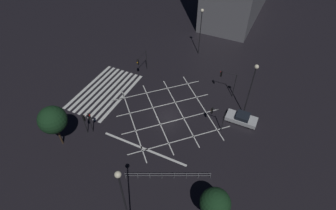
{
  "coord_description": "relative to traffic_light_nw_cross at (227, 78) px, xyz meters",
  "views": [
    {
      "loc": [
        23.66,
        11.39,
        26.77
      ],
      "look_at": [
        0.0,
        0.0,
        1.56
      ],
      "focal_mm": 28.0,
      "sensor_mm": 36.0,
      "label": 1
    }
  ],
  "objects": [
    {
      "name": "ground_plane",
      "position": [
        7.47,
        -6.05,
        -3.05
      ],
      "size": [
        200.0,
        200.0,
        0.0
      ],
      "primitive_type": "plane",
      "color": "black"
    },
    {
      "name": "road_markings",
      "position": [
        7.84,
        -13.76,
        -3.04
      ],
      "size": [
        17.54,
        23.11,
        0.01
      ],
      "color": "silver",
      "rests_on": "ground_plane"
    },
    {
      "name": "traffic_light_nw_cross",
      "position": [
        0.0,
        0.0,
        0.0
      ],
      "size": [
        0.36,
        2.48,
        4.15
      ],
      "rotation": [
        0.0,
        0.0,
        -1.57
      ],
      "color": "black",
      "rests_on": "ground_plane"
    },
    {
      "name": "traffic_light_se_main",
      "position": [
        15.32,
        -14.08,
        -0.75
      ],
      "size": [
        0.39,
        0.36,
        3.21
      ],
      "rotation": [
        0.0,
        0.0,
        3.14
      ],
      "color": "black",
      "rests_on": "ground_plane"
    },
    {
      "name": "traffic_light_sw_main",
      "position": [
        1.09,
        -13.88,
        -0.3
      ],
      "size": [
        2.98,
        0.36,
        3.71
      ],
      "color": "black",
      "rests_on": "ground_plane"
    },
    {
      "name": "traffic_light_se_cross",
      "position": [
        14.97,
        -13.44,
        -0.56
      ],
      "size": [
        0.36,
        0.39,
        3.47
      ],
      "rotation": [
        0.0,
        0.0,
        1.57
      ],
      "color": "black",
      "rests_on": "ground_plane"
    },
    {
      "name": "traffic_light_median_north",
      "position": [
        7.35,
        0.84,
        -0.39
      ],
      "size": [
        0.36,
        1.91,
        3.65
      ],
      "rotation": [
        0.0,
        0.0,
        -1.57
      ],
      "color": "black",
      "rests_on": "ground_plane"
    },
    {
      "name": "street_lamp_east",
      "position": [
        -8.95,
        -7.71,
        3.27
      ],
      "size": [
        0.58,
        0.58,
        8.5
      ],
      "color": "black",
      "rests_on": "ground_plane"
    },
    {
      "name": "street_lamp_west",
      "position": [
        2.91,
        3.71,
        3.11
      ],
      "size": [
        0.56,
        0.56,
        8.41
      ],
      "color": "black",
      "rests_on": "ground_plane"
    },
    {
      "name": "street_lamp_far",
      "position": [
        23.6,
        -2.28,
        4.12
      ],
      "size": [
        0.52,
        0.52,
        10.41
      ],
      "color": "black",
      "rests_on": "ground_plane"
    },
    {
      "name": "street_tree_near",
      "position": [
        18.21,
        -15.86,
        1.31
      ],
      "size": [
        3.37,
        3.37,
        6.05
      ],
      "color": "#38281C",
      "rests_on": "ground_plane"
    },
    {
      "name": "street_tree_far",
      "position": [
        19.37,
        4.45,
        0.73
      ],
      "size": [
        2.9,
        2.9,
        5.25
      ],
      "color": "#38281C",
      "rests_on": "ground_plane"
    },
    {
      "name": "waiting_car",
      "position": [
        4.55,
        3.77,
        -2.43
      ],
      "size": [
        1.88,
        4.21,
        1.32
      ],
      "rotation": [
        0.0,
        0.0,
        -1.57
      ],
      "color": "#B7BABC",
      "rests_on": "ground_plane"
    },
    {
      "name": "pedestrian_railing",
      "position": [
        16.91,
        -1.5,
        -2.38
      ],
      "size": [
        4.22,
        8.72,
        1.05
      ],
      "rotation": [
        0.0,
        0.0,
        2.02
      ],
      "color": "gray",
      "rests_on": "ground_plane"
    }
  ]
}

